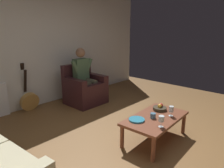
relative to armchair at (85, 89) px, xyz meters
name	(u,v)px	position (x,y,z in m)	size (l,w,h in m)	color
ground_plane	(145,140)	(0.47, 2.02, -0.33)	(6.79, 6.79, 0.00)	brown
wall_back	(47,44)	(0.47, -0.71, 1.04)	(6.06, 0.06, 2.74)	silver
armchair	(85,89)	(0.00, 0.00, 0.00)	(0.80, 0.73, 0.91)	#34181B
person_seated	(84,74)	(0.00, 0.01, 0.36)	(0.61, 0.55, 1.28)	#476143
coffee_table	(155,120)	(0.37, 2.13, 0.01)	(1.14, 0.67, 0.39)	brown
guitar	(29,100)	(1.11, -0.51, -0.10)	(0.40, 0.30, 1.02)	#B98641
wine_glass_near	(161,119)	(0.62, 2.36, 0.18)	(0.08, 0.08, 0.16)	silver
wine_glass_far	(171,110)	(0.18, 2.28, 0.17)	(0.07, 0.07, 0.16)	silver
fruit_bowl	(160,108)	(0.08, 2.03, 0.10)	(0.22, 0.22, 0.11)	#352D1E
decorative_dish	(137,120)	(0.67, 1.99, 0.08)	(0.24, 0.24, 0.02)	teal
candle_jar	(153,116)	(0.44, 2.12, 0.10)	(0.08, 0.08, 0.08)	slate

